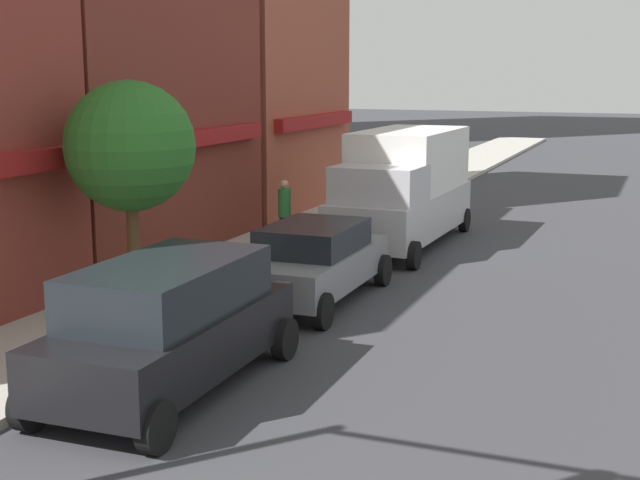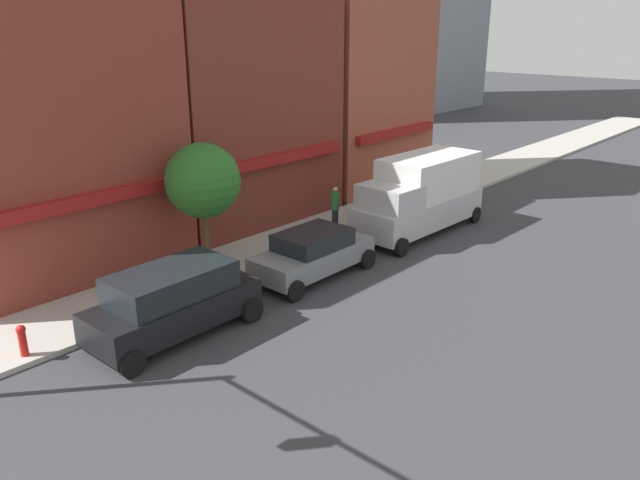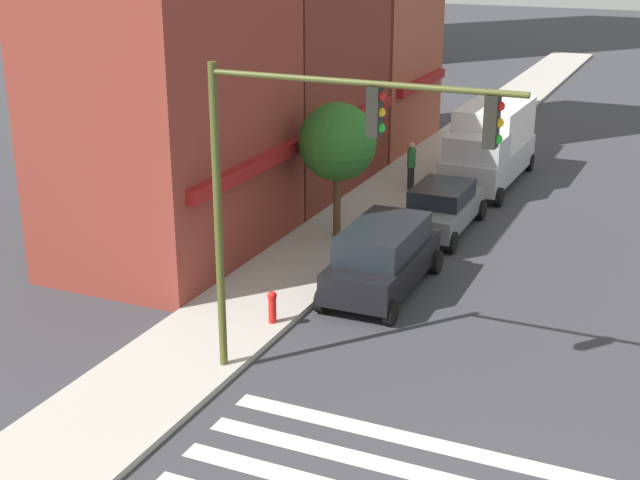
{
  "view_description": "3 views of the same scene",
  "coord_description": "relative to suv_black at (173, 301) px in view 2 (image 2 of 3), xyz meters",
  "views": [
    {
      "loc": [
        -0.24,
        -1.9,
        4.64
      ],
      "look_at": [
        16.36,
        4.7,
        1.2
      ],
      "focal_mm": 50.0,
      "sensor_mm": 36.0,
      "label": 1
    },
    {
      "loc": [
        1.83,
        -8.33,
        8.11
      ],
      "look_at": [
        16.36,
        4.7,
        1.2
      ],
      "focal_mm": 35.0,
      "sensor_mm": 36.0,
      "label": 2
    },
    {
      "loc": [
        -10.96,
        -3.01,
        9.65
      ],
      "look_at": [
        4.71,
        4.0,
        3.5
      ],
      "focal_mm": 50.0,
      "sensor_mm": 36.0,
      "label": 3
    }
  ],
  "objects": [
    {
      "name": "storefront_row",
      "position": [
        8.93,
        6.8,
        4.7
      ],
      "size": [
        23.08,
        5.3,
        14.3
      ],
      "color": "maroon",
      "rests_on": "ground_plane"
    },
    {
      "name": "sedan_grey",
      "position": [
        5.53,
        -0.0,
        -0.19
      ],
      "size": [
        4.42,
        2.02,
        1.59
      ],
      "rotation": [
        0.0,
        0.0,
        0.01
      ],
      "color": "slate",
      "rests_on": "ground_plane"
    },
    {
      "name": "street_tree",
      "position": [
        3.36,
        2.8,
        2.18
      ],
      "size": [
        2.44,
        2.44,
        4.3
      ],
      "color": "brown",
      "rests_on": "sidewalk_left"
    },
    {
      "name": "suv_black",
      "position": [
        0.0,
        0.0,
        0.0
      ],
      "size": [
        4.73,
        2.12,
        1.94
      ],
      "rotation": [
        0.0,
        0.0,
        0.02
      ],
      "color": "black",
      "rests_on": "ground_plane"
    },
    {
      "name": "box_truck_silver",
      "position": [
        11.86,
        -0.0,
        0.56
      ],
      "size": [
        6.25,
        2.42,
        3.04
      ],
      "rotation": [
        0.0,
        0.0,
        -0.02
      ],
      "color": "#B7B7BC",
      "rests_on": "ground_plane"
    },
    {
      "name": "pedestrian_green_top",
      "position": [
        9.42,
        2.36,
        0.04
      ],
      "size": [
        0.32,
        0.32,
        1.77
      ],
      "rotation": [
        0.0,
        0.0,
        2.23
      ],
      "color": "#23232D",
      "rests_on": "sidewalk_left"
    },
    {
      "name": "fire_hydrant",
      "position": [
        -3.33,
        1.7,
        -0.42
      ],
      "size": [
        0.24,
        0.24,
        0.84
      ],
      "color": "red",
      "rests_on": "sidewalk_left"
    }
  ]
}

